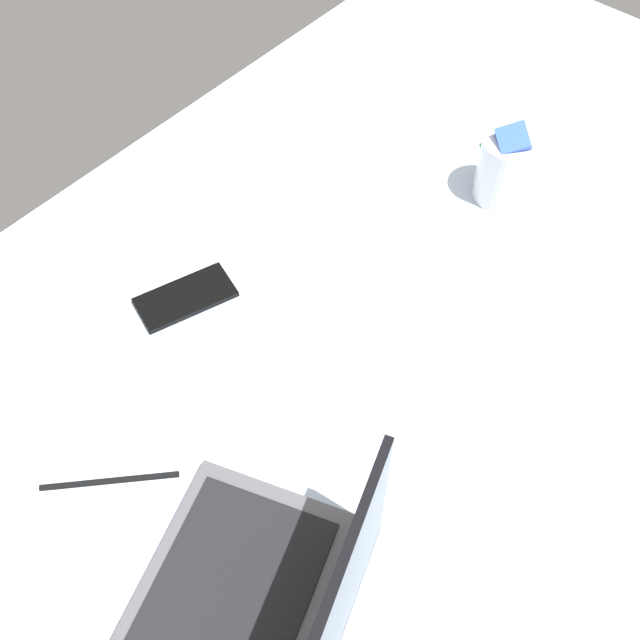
# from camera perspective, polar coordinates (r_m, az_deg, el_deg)

# --- Properties ---
(bed_mattress) EXTENTS (1.80, 1.40, 0.18)m
(bed_mattress) POSITION_cam_1_polar(r_m,az_deg,el_deg) (1.18, 10.35, -5.84)
(bed_mattress) COLOR silver
(bed_mattress) RESTS_ON ground
(laptop) EXTENTS (0.39, 0.33, 0.23)m
(laptop) POSITION_cam_1_polar(r_m,az_deg,el_deg) (0.90, -4.53, -21.00)
(laptop) COLOR #4C4C51
(laptop) RESTS_ON bed_mattress
(snack_cup) EXTENTS (0.09, 0.09, 0.14)m
(snack_cup) POSITION_cam_1_polar(r_m,az_deg,el_deg) (1.29, 13.19, 10.63)
(snack_cup) COLOR silver
(snack_cup) RESTS_ON bed_mattress
(cell_phone) EXTENTS (0.15, 0.11, 0.01)m
(cell_phone) POSITION_cam_1_polar(r_m,az_deg,el_deg) (1.17, -9.58, 1.61)
(cell_phone) COLOR black
(cell_phone) RESTS_ON bed_mattress
(charger_cable) EXTENTS (0.13, 0.12, 0.01)m
(charger_cable) POSITION_cam_1_polar(r_m,az_deg,el_deg) (1.03, -14.78, -11.06)
(charger_cable) COLOR black
(charger_cable) RESTS_ON bed_mattress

